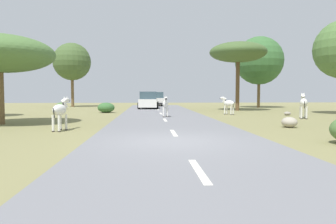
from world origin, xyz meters
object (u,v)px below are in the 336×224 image
Objects in this scene: rock_0 at (287,113)px; rock_2 at (60,111)px; rock_1 at (289,122)px; zebra_3 at (303,103)px; zebra_2 at (60,110)px; car_0 at (148,101)px; car_1 at (156,99)px; tree_5 at (238,53)px; zebra_1 at (228,104)px; bush_1 at (106,108)px; zebra_0 at (165,104)px; tree_1 at (72,62)px; tree_2 at (259,61)px; bush_2 at (62,106)px; tree_0 at (0,54)px.

rock_2 reaches higher than rock_0.
zebra_3 is at bearing 57.32° from rock_1.
rock_2 is (-3.32, 11.97, -0.70)m from zebra_2.
zebra_3 is 16.49m from car_0.
car_1 is at bearing 85.11° from car_0.
zebra_2 is at bearing -128.28° from tree_5.
car_1 is (1.01, 7.50, 0.00)m from car_0.
zebra_1 is 1.00× the size of bush_1.
tree_5 reaches higher than rock_1.
zebra_0 is 0.33× the size of car_1.
zebra_3 is at bearing -96.35° from rock_0.
tree_2 is (21.49, -3.62, -0.10)m from tree_1.
rock_0 is 8.79m from rock_1.
zebra_3 is 22.56m from car_1.
tree_5 reaches higher than zebra_0.
bush_2 is at bearing 113.94° from zebra_1.
car_0 is 7.17m from bush_1.
rock_0 is at bearing 17.70° from tree_0.
rock_1 is at bearing 130.25° from zebra_0.
tree_0 is (-13.56, -6.76, 2.75)m from zebra_1.
car_0 is (-1.09, 11.88, -0.02)m from zebra_0.
car_0 is 17.87m from tree_0.
rock_1 reaches higher than rock_0.
tree_1 is 13.97m from rock_2.
tree_1 is 7.40m from bush_2.
tree_5 reaches higher than bush_1.
tree_0 is at bearing -149.34° from zebra_3.
car_0 is 7.57m from car_1.
tree_2 is (11.41, -5.34, 4.42)m from car_1.
tree_0 is (-8.66, -4.08, 2.72)m from zebra_0.
bush_2 reaches higher than rock_1.
tree_2 is 21.97m from bush_2.
tree_2 is at bearing 73.95° from rock_1.
car_0 is at bearing 78.73° from car_1.
zebra_0 reaches higher than bush_2.
zebra_2 is 1.10× the size of bush_1.
tree_1 is at bearing 6.10° from car_1.
car_1 is (4.78, 26.50, -0.03)m from zebra_2.
bush_1 is at bearing 67.46° from tree_0.
bush_1 reaches higher than rock_0.
car_1 reaches higher than bush_1.
tree_0 reaches higher than bush_1.
bush_1 is 14.22m from rock_0.
zebra_2 is 5.57m from tree_0.
rock_1 is at bearing -100.75° from zebra_3.
zebra_1 is 10.98m from car_0.
tree_2 reaches higher than zebra_0.
tree_2 is 1.26× the size of tree_5.
tree_2 reaches higher than zebra_2.
zebra_0 is at bearing -128.90° from tree_2.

